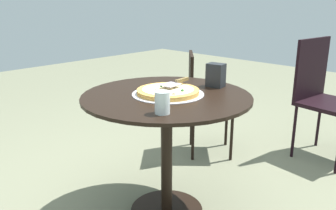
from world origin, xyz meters
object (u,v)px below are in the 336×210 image
(pizza_on_tray, at_px, (168,92))
(napkin_dispenser, at_px, (216,75))
(patio_table, at_px, (167,123))
(pizza_server, at_px, (177,82))
(drinking_cup, at_px, (162,103))
(patio_chair_far, at_px, (203,95))
(patio_chair_near, at_px, (323,91))

(pizza_on_tray, height_order, napkin_dispenser, napkin_dispenser)
(patio_table, xyz_separation_m, napkin_dispenser, (-0.34, 0.08, 0.24))
(pizza_on_tray, height_order, pizza_server, pizza_server)
(drinking_cup, bearing_deg, pizza_server, -146.51)
(patio_table, xyz_separation_m, patio_chair_far, (-0.83, -0.39, -0.07))
(patio_table, bearing_deg, drinking_cup, 40.82)
(patio_table, distance_m, drinking_cup, 0.40)
(pizza_server, xyz_separation_m, napkin_dispenser, (-0.24, 0.09, 0.02))
(pizza_server, xyz_separation_m, drinking_cup, (0.34, 0.23, -0.00))
(drinking_cup, relative_size, patio_chair_far, 0.13)
(pizza_server, relative_size, drinking_cup, 2.02)
(pizza_on_tray, distance_m, patio_chair_near, 1.47)
(pizza_on_tray, height_order, drinking_cup, drinking_cup)
(patio_chair_near, bearing_deg, pizza_on_tray, -12.47)
(drinking_cup, xyz_separation_m, patio_chair_far, (-1.08, -0.61, -0.29))
(patio_chair_near, bearing_deg, drinking_cup, -3.36)
(pizza_on_tray, xyz_separation_m, drinking_cup, (0.26, 0.22, 0.04))
(napkin_dispenser, relative_size, patio_chair_far, 0.17)
(patio_table, distance_m, patio_chair_far, 0.92)
(patio_table, relative_size, patio_chair_far, 1.13)
(pizza_on_tray, distance_m, patio_chair_far, 0.95)
(pizza_server, relative_size, patio_chair_far, 0.26)
(pizza_server, bearing_deg, patio_chair_near, 166.31)
(pizza_server, bearing_deg, napkin_dispenser, 158.65)
(drinking_cup, distance_m, patio_chair_near, 1.71)
(patio_chair_far, bearing_deg, patio_table, 25.38)
(drinking_cup, relative_size, patio_chair_near, 0.11)
(patio_table, height_order, pizza_on_tray, pizza_on_tray)
(patio_chair_far, bearing_deg, patio_chair_near, 130.37)
(napkin_dispenser, xyz_separation_m, patio_chair_far, (-0.50, -0.48, -0.31))
(napkin_dispenser, bearing_deg, patio_table, -113.82)
(drinking_cup, height_order, patio_chair_near, patio_chair_near)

